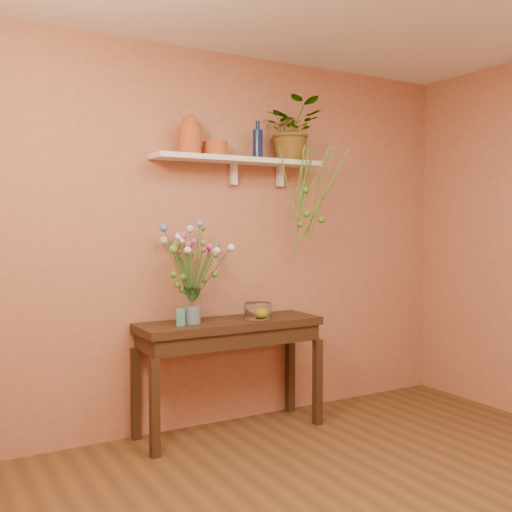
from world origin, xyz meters
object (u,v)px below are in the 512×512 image
terracotta_jug (190,136)px  glass_vase (192,308)px  sideboard (230,336)px  glass_bowl (258,312)px  bouquet (192,253)px  blue_bottle (258,143)px  spider_plant (293,130)px

terracotta_jug → glass_vase: terracotta_jug is taller
sideboard → terracotta_jug: bearing=165.2°
terracotta_jug → glass_bowl: (0.46, -0.13, -1.22)m
terracotta_jug → glass_vase: size_ratio=1.05×
glass_vase → glass_bowl: 0.49m
sideboard → bouquet: size_ratio=2.38×
sideboard → terracotta_jug: terracotta_jug is taller
sideboard → blue_bottle: (0.27, 0.08, 1.37)m
sideboard → spider_plant: (0.58, 0.09, 1.49)m
sideboard → glass_bowl: glass_bowl is taller
sideboard → glass_vase: bearing=-178.0°
terracotta_jug → blue_bottle: size_ratio=0.97×
blue_bottle → bouquet: (-0.55, -0.07, -0.78)m
terracotta_jug → blue_bottle: blue_bottle is taller
sideboard → terracotta_jug: (-0.26, 0.07, 1.38)m
blue_bottle → glass_vase: size_ratio=1.08×
blue_bottle → spider_plant: bearing=2.4°
terracotta_jug → glass_vase: (-0.03, -0.08, -1.16)m
terracotta_jug → bouquet: bearing=-106.3°
glass_bowl → glass_vase: bearing=174.4°
spider_plant → bouquet: 1.25m
blue_bottle → bouquet: blue_bottle is taller
sideboard → glass_vase: glass_vase is taller
blue_bottle → spider_plant: (0.31, 0.01, 0.12)m
spider_plant → bouquet: (-0.86, -0.09, -0.90)m
terracotta_jug → glass_vase: bearing=-109.7°
sideboard → glass_bowl: size_ratio=6.75×
sideboard → glass_vase: size_ratio=5.24×
blue_bottle → terracotta_jug: bearing=-179.1°
glass_vase → sideboard: bearing=2.0°
glass_vase → blue_bottle: bearing=8.9°
blue_bottle → spider_plant: spider_plant is taller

